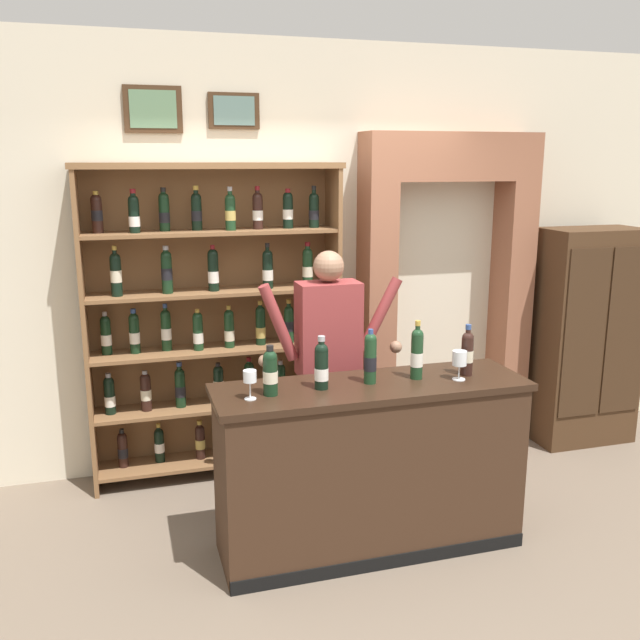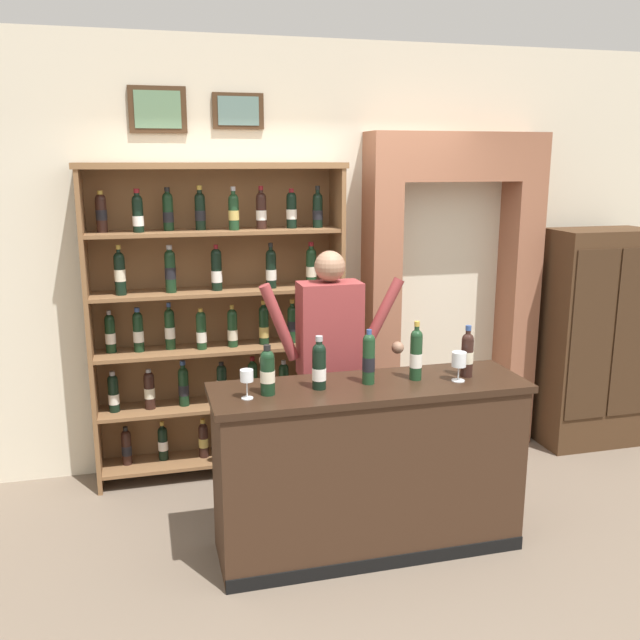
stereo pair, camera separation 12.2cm
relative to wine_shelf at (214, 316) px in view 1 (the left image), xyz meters
name	(u,v)px [view 1 (the left image)]	position (x,y,z in m)	size (l,w,h in m)	color
ground_plane	(344,551)	(0.55, -1.26, -1.17)	(14.00, 14.00, 0.02)	#6B5B4C
back_wall	(282,257)	(0.55, 0.24, 0.36)	(12.00, 0.19, 3.04)	beige
wine_shelf	(214,316)	(0.00, 0.00, 0.00)	(1.77, 0.36, 2.20)	brown
archway_doorway	(442,275)	(1.78, 0.10, 0.19)	(1.35, 0.45, 2.42)	#935B42
side_cabinet	(586,336)	(2.90, -0.21, -0.31)	(0.78, 0.45, 1.71)	#422B19
tasting_counter	(370,467)	(0.70, -1.26, -0.66)	(1.78, 0.54, 1.00)	#382316
shopkeeper	(329,352)	(0.63, -0.66, -0.13)	(0.96, 0.22, 1.68)	#2D3347
tasting_bottle_bianco	(270,371)	(0.12, -1.28, -0.03)	(0.08, 0.08, 0.27)	black
tasting_bottle_chianti	(322,365)	(0.41, -1.26, -0.03)	(0.08, 0.08, 0.30)	black
tasting_bottle_vin_santo	(370,358)	(0.69, -1.24, -0.01)	(0.07, 0.07, 0.31)	#19381E
tasting_bottle_grappa	(417,353)	(0.98, -1.24, -0.01)	(0.07, 0.07, 0.34)	#19381E
tasting_bottle_riserva	(467,352)	(1.28, -1.26, -0.02)	(0.07, 0.07, 0.30)	black
wine_glass_right	(460,360)	(1.20, -1.33, -0.05)	(0.08, 0.08, 0.17)	silver
wine_glass_center	(250,378)	(0.00, -1.32, -0.05)	(0.07, 0.07, 0.16)	silver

